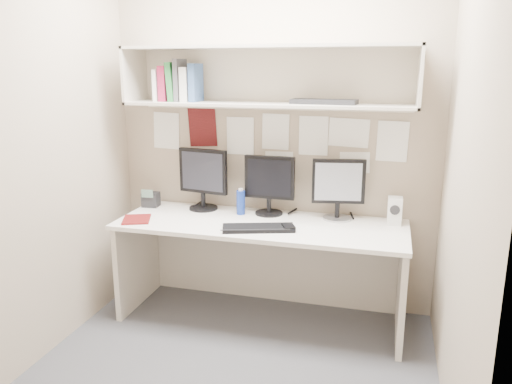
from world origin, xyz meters
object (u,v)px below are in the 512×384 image
(desk, at_px, (261,271))
(monitor_right, at_px, (338,186))
(keyboard, at_px, (258,228))
(desk_phone, at_px, (151,199))
(monitor_left, at_px, (203,177))
(speaker, at_px, (395,211))
(maroon_notebook, at_px, (137,219))
(monitor_center, at_px, (269,182))

(desk, height_order, monitor_right, monitor_right)
(desk, relative_size, monitor_right, 4.66)
(keyboard, height_order, desk_phone, desk_phone)
(desk, bearing_deg, monitor_left, 156.60)
(monitor_left, distance_m, monitor_right, 1.01)
(speaker, xyz_separation_m, desk_phone, (-1.82, -0.03, -0.04))
(desk_phone, bearing_deg, desk, -14.76)
(monitor_left, relative_size, maroon_notebook, 2.04)
(desk_phone, bearing_deg, monitor_center, -1.31)
(keyboard, height_order, speaker, speaker)
(speaker, bearing_deg, keyboard, -157.66)
(keyboard, relative_size, speaker, 2.49)
(monitor_center, distance_m, monitor_right, 0.50)
(monitor_center, bearing_deg, monitor_left, -178.52)
(monitor_center, bearing_deg, monitor_right, 1.47)
(monitor_left, distance_m, monitor_center, 0.51)
(speaker, distance_m, desk_phone, 1.82)
(maroon_notebook, bearing_deg, monitor_left, 26.91)
(desk, distance_m, keyboard, 0.41)
(keyboard, bearing_deg, monitor_right, 21.12)
(desk, distance_m, desk_phone, 1.03)
(monitor_left, distance_m, keyboard, 0.70)
(monitor_center, relative_size, monitor_right, 1.00)
(speaker, bearing_deg, desk_phone, -179.52)
(keyboard, bearing_deg, maroon_notebook, 163.43)
(speaker, bearing_deg, maroon_notebook, -168.11)
(desk, xyz_separation_m, speaker, (0.89, 0.20, 0.46))
(monitor_center, xyz_separation_m, keyboard, (0.02, -0.38, -0.23))
(monitor_left, bearing_deg, monitor_right, 9.65)
(monitor_right, bearing_deg, desk, -167.06)
(monitor_left, xyz_separation_m, monitor_center, (0.51, 0.00, -0.01))
(desk, relative_size, keyboard, 4.22)
(speaker, bearing_deg, monitor_right, 176.55)
(monitor_right, bearing_deg, desk_phone, 171.36)
(monitor_center, xyz_separation_m, monitor_right, (0.50, 0.00, -0.00))
(monitor_center, xyz_separation_m, speaker, (0.89, -0.02, -0.14))
(desk, distance_m, monitor_right, 0.81)
(keyboard, xyz_separation_m, desk_phone, (-0.95, 0.34, 0.05))
(monitor_center, distance_m, speaker, 0.90)
(speaker, distance_m, maroon_notebook, 1.80)
(keyboard, distance_m, desk_phone, 1.01)
(monitor_left, bearing_deg, maroon_notebook, -121.52)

